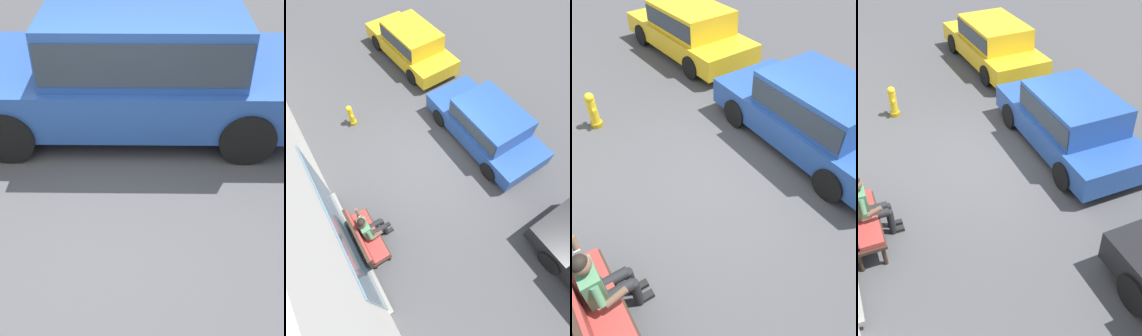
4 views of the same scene
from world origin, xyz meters
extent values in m
plane|color=#424244|center=(0.00, 0.00, 0.00)|extent=(60.00, 60.00, 0.00)
cube|color=#23478E|center=(-0.10, -1.94, 0.50)|extent=(4.19, 1.86, 0.55)
cube|color=#23478E|center=(-0.26, -1.94, 1.10)|extent=(2.19, 1.60, 0.64)
cube|color=#28333D|center=(-0.26, -1.94, 1.10)|extent=(2.15, 1.64, 0.45)
cylinder|color=black|center=(1.17, -1.06, 0.30)|extent=(0.61, 0.19, 0.61)
cylinder|color=black|center=(1.21, -2.75, 0.30)|extent=(0.61, 0.19, 0.61)
cylinder|color=black|center=(-1.40, -1.12, 0.30)|extent=(0.61, 0.19, 0.61)
cylinder|color=black|center=(-1.37, -2.81, 0.30)|extent=(0.61, 0.19, 0.61)
camera|label=1|loc=(-0.39, 2.60, 2.92)|focal=45.00mm
camera|label=2|loc=(-3.83, 2.60, 7.08)|focal=28.00mm
camera|label=3|loc=(-3.48, 2.60, 4.30)|focal=35.00mm
camera|label=4|loc=(-7.02, 2.60, 5.67)|focal=45.00mm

